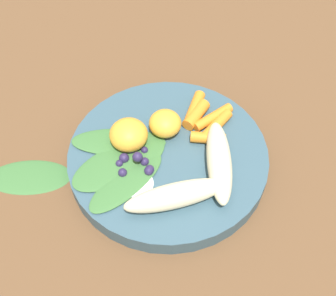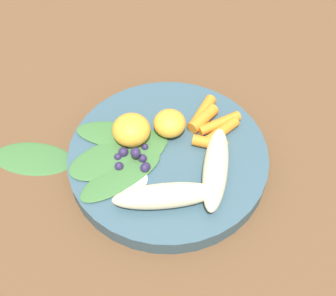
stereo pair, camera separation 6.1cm
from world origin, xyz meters
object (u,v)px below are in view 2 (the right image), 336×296
(bowl, at_px, (168,158))
(orange_segment_near, at_px, (131,130))
(banana_peeled_right, at_px, (165,196))
(kale_leaf_stray, at_px, (33,158))
(banana_peeled_left, at_px, (216,168))

(bowl, bearing_deg, orange_segment_near, -6.84)
(banana_peeled_right, xyz_separation_m, kale_leaf_stray, (0.21, -0.02, -0.04))
(bowl, xyz_separation_m, banana_peeled_left, (-0.07, 0.02, 0.03))
(orange_segment_near, bearing_deg, banana_peeled_right, 132.93)
(kale_leaf_stray, bearing_deg, bowl, -174.37)
(orange_segment_near, relative_size, kale_leaf_stray, 0.45)
(orange_segment_near, bearing_deg, banana_peeled_left, 169.85)
(bowl, distance_m, banana_peeled_right, 0.08)
(banana_peeled_left, bearing_deg, banana_peeled_right, 131.39)
(banana_peeled_right, distance_m, orange_segment_near, 0.11)
(orange_segment_near, bearing_deg, bowl, 173.16)
(banana_peeled_left, xyz_separation_m, orange_segment_near, (0.13, -0.02, 0.00))
(bowl, height_order, kale_leaf_stray, bowl)
(bowl, distance_m, kale_leaf_stray, 0.19)
(banana_peeled_left, bearing_deg, orange_segment_near, 69.94)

